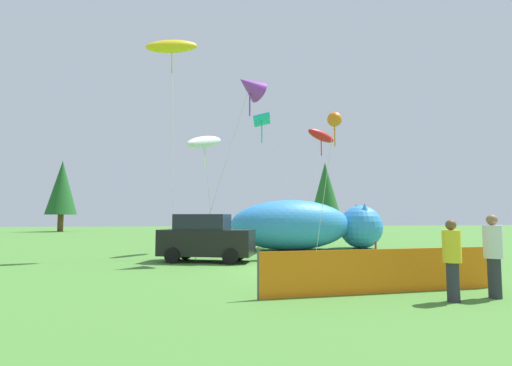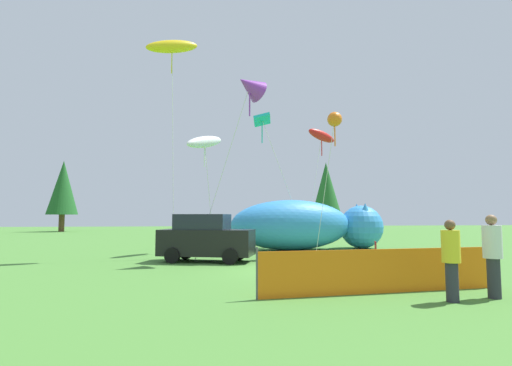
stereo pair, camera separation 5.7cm
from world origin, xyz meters
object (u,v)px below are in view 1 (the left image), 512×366
(inflatable_cat, at_px, (306,227))
(kite_purple_delta, at_px, (250,86))
(kite_orange_flower, at_px, (334,120))
(kite_yellow_hero, at_px, (172,47))
(kite_red_lizard, at_px, (321,136))
(spectator_in_blue_shirt, at_px, (452,257))
(kite_teal_diamond, at_px, (263,122))
(kite_white_ghost, at_px, (204,142))
(parked_car, at_px, (206,238))
(spectator_in_white_shirt, at_px, (493,252))
(folding_chair, at_px, (379,251))

(inflatable_cat, relative_size, kite_purple_delta, 1.13)
(kite_orange_flower, relative_size, kite_yellow_hero, 0.65)
(kite_red_lizard, height_order, kite_yellow_hero, kite_yellow_hero)
(spectator_in_blue_shirt, xyz_separation_m, kite_yellow_hero, (-6.91, 10.42, 8.85))
(inflatable_cat, bearing_deg, kite_yellow_hero, -163.97)
(kite_teal_diamond, relative_size, kite_yellow_hero, 0.72)
(kite_white_ghost, bearing_deg, parked_car, -89.09)
(spectator_in_blue_shirt, xyz_separation_m, spectator_in_white_shirt, (1.19, 0.22, 0.06))
(parked_car, relative_size, spectator_in_white_shirt, 2.16)
(spectator_in_white_shirt, height_order, kite_red_lizard, kite_red_lizard)
(kite_yellow_hero, bearing_deg, kite_white_ghost, 52.91)
(inflatable_cat, bearing_deg, kite_orange_flower, -90.53)
(spectator_in_blue_shirt, height_order, spectator_in_white_shirt, spectator_in_white_shirt)
(kite_teal_diamond, bearing_deg, parked_car, -123.88)
(spectator_in_blue_shirt, height_order, kite_red_lizard, kite_red_lizard)
(folding_chair, height_order, kite_orange_flower, kite_orange_flower)
(spectator_in_white_shirt, xyz_separation_m, kite_orange_flower, (-0.39, 9.59, 5.39))
(kite_white_ghost, height_order, kite_orange_flower, kite_orange_flower)
(folding_chair, bearing_deg, kite_teal_diamond, 136.83)
(kite_teal_diamond, bearing_deg, kite_purple_delta, -105.07)
(spectator_in_blue_shirt, distance_m, kite_red_lizard, 17.59)
(spectator_in_blue_shirt, bearing_deg, kite_yellow_hero, 123.54)
(parked_car, distance_m, inflatable_cat, 7.55)
(kite_teal_diamond, relative_size, kite_orange_flower, 1.10)
(folding_chair, height_order, spectator_in_white_shirt, spectator_in_white_shirt)
(inflatable_cat, distance_m, spectator_in_blue_shirt, 13.54)
(kite_red_lizard, bearing_deg, kite_orange_flower, -102.00)
(kite_red_lizard, bearing_deg, folding_chair, -94.84)
(folding_chair, bearing_deg, kite_orange_flower, 118.47)
(inflatable_cat, bearing_deg, spectator_in_blue_shirt, -98.70)
(parked_car, distance_m, kite_yellow_hero, 9.23)
(spectator_in_white_shirt, bearing_deg, kite_white_ghost, 117.86)
(folding_chair, bearing_deg, kite_white_ghost, 156.89)
(inflatable_cat, bearing_deg, kite_teal_diamond, -177.86)
(parked_car, xyz_separation_m, kite_red_lizard, (7.45, 7.88, 6.06))
(parked_car, xyz_separation_m, inflatable_cat, (5.62, 5.03, 0.31))
(spectator_in_white_shirt, bearing_deg, kite_teal_diamond, 104.50)
(kite_purple_delta, distance_m, kite_orange_flower, 4.70)
(kite_white_ghost, xyz_separation_m, kite_yellow_hero, (-1.59, -2.10, 4.11))
(spectator_in_white_shirt, bearing_deg, kite_purple_delta, 120.57)
(kite_red_lizard, xyz_separation_m, kite_orange_flower, (-1.39, -6.56, -0.58))
(kite_teal_diamond, bearing_deg, folding_chair, -61.91)
(spectator_in_blue_shirt, bearing_deg, spectator_in_white_shirt, 10.56)
(inflatable_cat, height_order, kite_teal_diamond, kite_teal_diamond)
(kite_white_ghost, bearing_deg, kite_purple_delta, -67.39)
(parked_car, bearing_deg, kite_yellow_hero, 148.36)
(folding_chair, relative_size, kite_red_lizard, 0.12)
(kite_white_ghost, bearing_deg, folding_chair, -41.85)
(parked_car, relative_size, kite_purple_delta, 0.51)
(inflatable_cat, relative_size, kite_yellow_hero, 0.86)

